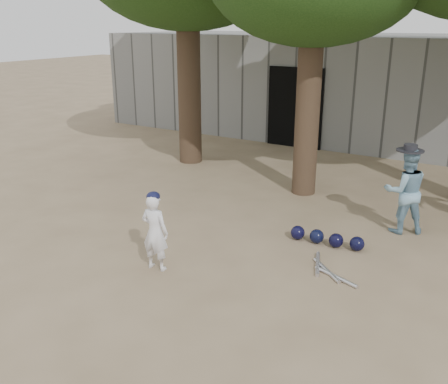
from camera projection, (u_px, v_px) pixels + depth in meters
The scene contains 6 objects.
ground at pixel (154, 265), 7.30m from camera, with size 70.00×70.00×0.00m, color #937C5E.
boy_player at pixel (155, 232), 7.03m from camera, with size 0.41×0.27×1.14m, color white.
spectator_blue at pixel (405, 191), 8.25m from camera, with size 0.70×0.55×1.44m, color #7CA8C0.
back_building at pixel (365, 86), 15.17m from camera, with size 16.00×5.24×3.00m.
helmet_row at pixel (326, 238), 7.93m from camera, with size 1.19×0.31×0.23m.
bat_pile at pixel (327, 270), 7.10m from camera, with size 0.86×0.74×0.06m.
Camera 1 is at (4.26, -5.07, 3.39)m, focal length 40.00 mm.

